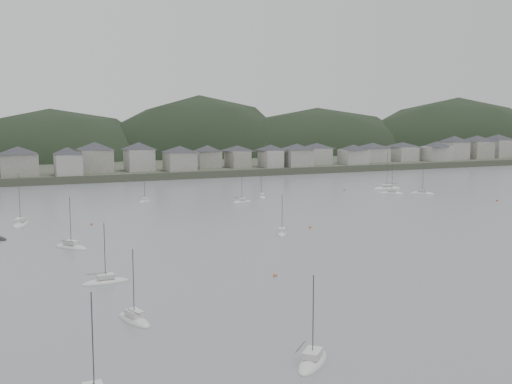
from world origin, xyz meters
name	(u,v)px	position (x,y,z in m)	size (l,w,h in m)	color
ground	(446,283)	(0.00, 0.00, 0.00)	(900.00, 900.00, 0.00)	slate
far_shore_land	(105,157)	(0.00, 295.00, 1.50)	(900.00, 250.00, 3.00)	#383D2D
forested_ridge	(123,183)	(4.83, 269.40, -11.28)	(851.55, 103.94, 102.57)	black
waterfront_town	(262,154)	(50.59, 183.34, 8.66)	(451.48, 28.46, 12.92)	gray
moored_fleet	(295,225)	(1.30, 55.02, 0.18)	(218.60, 168.01, 14.08)	silver
mooring_buoys	(258,215)	(-0.30, 72.98, 0.15)	(147.17, 100.62, 0.70)	#CC6744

